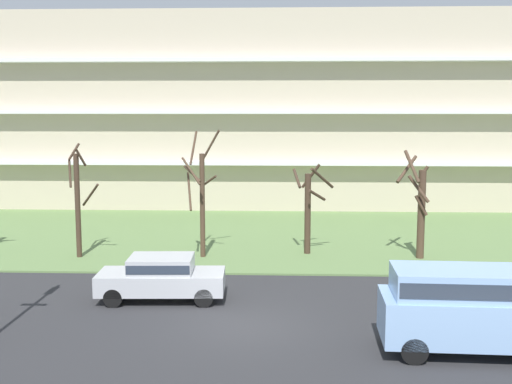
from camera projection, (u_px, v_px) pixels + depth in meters
The scene contains 9 objects.
ground at pixel (242, 325), 19.46m from camera, with size 160.00×160.00×0.00m, color #2D2D30.
grass_lawn_strip at pixel (259, 235), 33.33m from camera, with size 80.00×16.00×0.08m, color #66844C.
apartment_building at pixel (266, 112), 47.25m from camera, with size 47.75×14.74×13.12m.
tree_left at pixel (78, 201), 27.98m from camera, with size 1.42×1.43×5.20m.
tree_center at pixel (201, 196), 27.95m from camera, with size 1.74×1.75×5.80m.
tree_right at pixel (309, 207), 28.66m from camera, with size 1.90×1.79×4.22m.
tree_far_right at pixel (420, 206), 27.76m from camera, with size 1.52×2.00×4.90m.
sedan_silver_center_left at pixel (161, 276), 21.95m from camera, with size 4.48×2.00×1.57m.
van_blue_center_right at pixel (478, 304), 17.03m from camera, with size 5.28×2.21×2.36m.
Camera 1 is at (1.21, -18.74, 6.60)m, focal length 43.98 mm.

